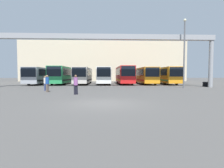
{
  "coord_description": "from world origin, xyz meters",
  "views": [
    {
      "loc": [
        0.09,
        -10.7,
        1.76
      ],
      "look_at": [
        1.33,
        17.56,
        0.3
      ],
      "focal_mm": 28.0,
      "sensor_mm": 36.0,
      "label": 1
    }
  ],
  "objects": [
    {
      "name": "bus_slot_0",
      "position": [
        -11.96,
        23.7,
        1.78
      ],
      "size": [
        2.56,
        12.32,
        3.08
      ],
      "color": "#999EA5",
      "rests_on": "ground"
    },
    {
      "name": "bus_slot_2",
      "position": [
        -3.99,
        23.76,
        1.79
      ],
      "size": [
        2.49,
        12.43,
        3.1
      ],
      "color": "beige",
      "rests_on": "ground"
    },
    {
      "name": "overhead_gantry",
      "position": [
        0.0,
        13.68,
        6.22
      ],
      "size": [
        31.24,
        0.8,
        7.36
      ],
      "color": "gray",
      "rests_on": "ground"
    },
    {
      "name": "bus_slot_1",
      "position": [
        -7.97,
        23.38,
        1.88
      ],
      "size": [
        2.55,
        11.68,
        3.27
      ],
      "color": "#268C4C",
      "rests_on": "ground"
    },
    {
      "name": "lamp_post",
      "position": [
        10.76,
        12.31,
        4.96
      ],
      "size": [
        0.36,
        0.36,
        9.19
      ],
      "color": "#595B60",
      "rests_on": "ground"
    },
    {
      "name": "building_backdrop",
      "position": [
        0.0,
        44.76,
        5.74
      ],
      "size": [
        47.77,
        12.0,
        11.47
      ],
      "color": "beige",
      "rests_on": "ground"
    },
    {
      "name": "bus_slot_5",
      "position": [
        7.97,
        22.58,
        1.8
      ],
      "size": [
        2.61,
        10.07,
        3.12
      ],
      "color": "orange",
      "rests_on": "ground"
    },
    {
      "name": "tire_stack",
      "position": [
        15.53,
        15.04,
        0.36
      ],
      "size": [
        1.04,
        1.04,
        0.72
      ],
      "color": "black",
      "rests_on": "ground"
    },
    {
      "name": "bus_slot_6",
      "position": [
        11.96,
        23.21,
        1.83
      ],
      "size": [
        2.57,
        11.33,
        3.18
      ],
      "color": "orange",
      "rests_on": "ground"
    },
    {
      "name": "pedestrian_near_center",
      "position": [
        -2.48,
        5.11,
        0.94
      ],
      "size": [
        0.37,
        0.37,
        1.77
      ],
      "rotation": [
        0.0,
        0.0,
        0.43
      ],
      "color": "black",
      "rests_on": "ground"
    },
    {
      "name": "bus_slot_3",
      "position": [
        0.0,
        23.48,
        1.81
      ],
      "size": [
        2.46,
        11.87,
        3.13
      ],
      "color": "silver",
      "rests_on": "ground"
    },
    {
      "name": "bus_slot_4",
      "position": [
        3.99,
        23.54,
        1.92
      ],
      "size": [
        2.56,
        11.99,
        3.34
      ],
      "color": "red",
      "rests_on": "ground"
    },
    {
      "name": "pedestrian_near_right",
      "position": [
        -6.59,
        9.32,
        0.88
      ],
      "size": [
        0.35,
        0.35,
        1.67
      ],
      "rotation": [
        0.0,
        0.0,
        4.36
      ],
      "color": "navy",
      "rests_on": "ground"
    },
    {
      "name": "ground_plane",
      "position": [
        0.0,
        0.0,
        0.0
      ],
      "size": [
        200.0,
        200.0,
        0.0
      ],
      "primitive_type": "plane",
      "color": "#514F4C"
    },
    {
      "name": "pedestrian_mid_right",
      "position": [
        -5.8,
        7.54,
        0.93
      ],
      "size": [
        0.36,
        0.36,
        1.75
      ],
      "rotation": [
        0.0,
        0.0,
        4.44
      ],
      "color": "brown",
      "rests_on": "ground"
    }
  ]
}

